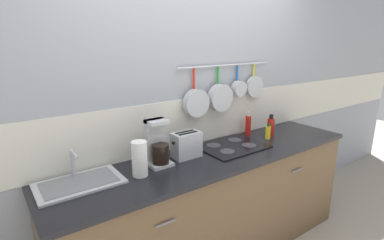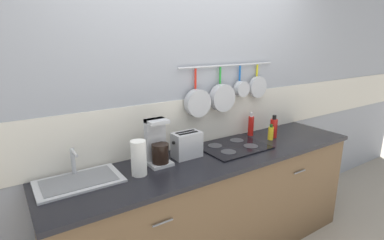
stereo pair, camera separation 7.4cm
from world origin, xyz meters
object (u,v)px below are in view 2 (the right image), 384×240
at_px(bottle_vinegar, 271,133).
at_px(bottle_dish_soap, 251,125).
at_px(paper_towel_roll, 139,158).
at_px(toaster, 187,145).
at_px(coffee_maker, 157,146).
at_px(bottle_cooking_wine, 274,128).

bearing_deg(bottle_vinegar, bottle_dish_soap, 108.12).
xyz_separation_m(paper_towel_roll, toaster, (0.44, 0.09, -0.02)).
relative_size(coffee_maker, toaster, 1.43).
distance_m(bottle_vinegar, bottle_cooking_wine, 0.08).
height_order(coffee_maker, toaster, coffee_maker).
relative_size(toaster, bottle_cooking_wine, 1.12).
bearing_deg(coffee_maker, bottle_cooking_wine, -2.47).
bearing_deg(toaster, coffee_maker, 177.79).
bearing_deg(bottle_dish_soap, bottle_vinegar, -71.88).
height_order(bottle_dish_soap, bottle_cooking_wine, bottle_dish_soap).
bearing_deg(bottle_vinegar, bottle_cooking_wine, 24.03).
relative_size(paper_towel_roll, coffee_maker, 0.72).
distance_m(bottle_dish_soap, bottle_vinegar, 0.21).
height_order(paper_towel_roll, bottle_cooking_wine, paper_towel_roll).
height_order(paper_towel_roll, bottle_dish_soap, paper_towel_roll).
xyz_separation_m(bottle_dish_soap, bottle_cooking_wine, (0.13, -0.16, -0.01)).
relative_size(bottle_dish_soap, bottle_cooking_wine, 1.06).
xyz_separation_m(bottle_dish_soap, bottle_vinegar, (0.06, -0.19, -0.04)).
distance_m(coffee_maker, bottle_dish_soap, 1.06).
relative_size(paper_towel_roll, bottle_dish_soap, 1.07).
relative_size(toaster, bottle_vinegar, 1.65).
height_order(toaster, bottle_dish_soap, bottle_dish_soap).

